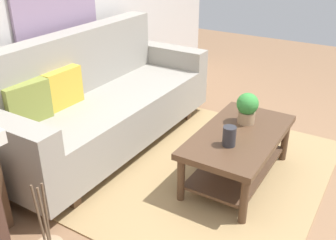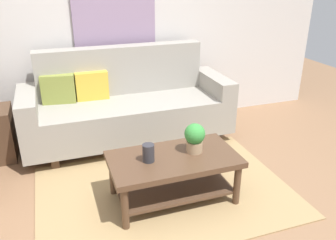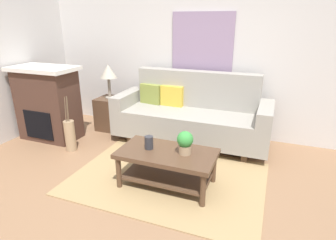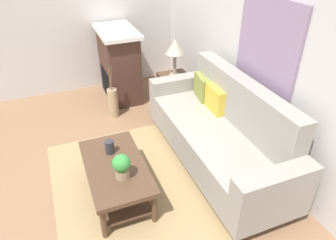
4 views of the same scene
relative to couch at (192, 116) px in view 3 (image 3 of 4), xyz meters
The scene contains 17 objects.
ground_plane 1.72m from the couch, 88.01° to the right, with size 9.56×9.56×0.00m, color #8C6647.
wall_back 1.07m from the couch, 83.83° to the left, with size 5.56×0.10×2.70m, color silver.
area_rug 1.24m from the couch, 87.16° to the right, with size 2.27×1.62×0.01m, color #A38456.
couch is the anchor object (origin of this frame).
throw_pillow_olive 0.79m from the couch, behind, with size 0.36×0.12×0.32m, color olive.
throw_pillow_mustard 0.46m from the couch, 161.30° to the left, with size 0.36×0.12×0.32m, color gold.
coffee_table 1.30m from the couch, 85.63° to the right, with size 1.10×0.60×0.43m.
tabletop_vase 1.30m from the couch, 95.39° to the right, with size 0.10×0.10×0.15m, color #2D2D33.
potted_plant_tabletop 1.31m from the couch, 76.67° to the right, with size 0.18×0.18×0.26m.
side_table 1.48m from the couch, behind, with size 0.44×0.44×0.56m, color #513826.
table_lamp 1.58m from the couch, behind, with size 0.28×0.28×0.57m.
fireplace 2.28m from the couch, 163.01° to the right, with size 1.02×0.58×1.16m.
floor_vase 1.84m from the couch, 148.78° to the right, with size 0.15×0.15×0.46m, color tan.
floor_vase_branch_a 1.82m from the couch, 148.45° to the right, with size 0.01×0.01×0.36m, color brown.
floor_vase_branch_b 1.84m from the couch, 149.41° to the right, with size 0.01×0.01×0.36m, color brown.
floor_vase_branch_c 1.85m from the couch, 148.48° to the right, with size 0.01×0.01×0.36m, color brown.
framed_painting 1.15m from the couch, 90.00° to the left, with size 0.98×0.03×0.93m, color gray.
Camera 3 is at (1.08, -2.27, 1.83)m, focal length 29.93 mm.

